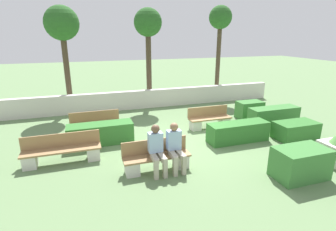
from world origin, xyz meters
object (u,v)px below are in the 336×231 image
(bench_back, at_px, (210,120))
(tree_center_right, at_px, (220,22))
(bench_front, at_px, (157,159))
(person_seated_man, at_px, (157,147))
(bench_right_side, at_px, (62,152))
(tree_leftmost, at_px, (62,26))
(bench_left_side, at_px, (96,126))
(person_seated_woman, at_px, (175,145))
(tree_center_left, at_px, (148,27))

(bench_back, xyz_separation_m, tree_center_right, (2.87, 4.75, 3.87))
(bench_front, distance_m, person_seated_man, 0.44)
(bench_right_side, relative_size, tree_leftmost, 0.45)
(bench_left_side, bearing_deg, person_seated_woman, -69.02)
(bench_back, bearing_deg, bench_left_side, 177.22)
(bench_front, relative_size, bench_right_side, 0.85)
(bench_front, relative_size, person_seated_man, 1.39)
(bench_right_side, xyz_separation_m, person_seated_woman, (2.95, -1.40, 0.40))
(person_seated_woman, xyz_separation_m, tree_center_left, (1.12, 7.10, 3.18))
(bench_front, xyz_separation_m, tree_center_right, (5.79, 7.34, 3.87))
(person_seated_woman, height_order, tree_center_left, tree_center_left)
(bench_left_side, bearing_deg, tree_leftmost, 96.82)
(person_seated_man, bearing_deg, tree_leftmost, 108.11)
(bench_back, distance_m, tree_center_left, 5.82)
(person_seated_man, bearing_deg, person_seated_woman, -0.07)
(person_seated_woman, bearing_deg, person_seated_man, 179.93)
(bench_left_side, distance_m, tree_leftmost, 5.18)
(bench_back, relative_size, tree_center_right, 0.34)
(bench_left_side, height_order, bench_back, same)
(person_seated_man, height_order, tree_center_left, tree_center_left)
(bench_back, height_order, tree_leftmost, tree_leftmost)
(bench_right_side, xyz_separation_m, person_seated_man, (2.43, -1.40, 0.40))
(bench_right_side, height_order, bench_back, same)
(tree_leftmost, distance_m, tree_center_right, 8.16)
(tree_leftmost, xyz_separation_m, tree_center_right, (8.14, 0.40, 0.29))
(person_seated_man, distance_m, person_seated_woman, 0.52)
(bench_left_side, bearing_deg, person_seated_man, -76.03)
(bench_left_side, relative_size, tree_center_right, 0.36)
(bench_right_side, bearing_deg, bench_left_side, 62.95)
(tree_center_left, bearing_deg, bench_front, -102.98)
(bench_right_side, distance_m, tree_leftmost, 6.71)
(tree_leftmost, bearing_deg, tree_center_left, 0.35)
(bench_left_side, height_order, person_seated_woman, person_seated_woman)
(tree_leftmost, bearing_deg, tree_center_right, 2.81)
(bench_right_side, relative_size, tree_center_left, 0.45)
(bench_left_side, height_order, tree_center_left, tree_center_left)
(person_seated_man, distance_m, tree_center_right, 10.09)
(bench_left_side, xyz_separation_m, tree_center_right, (7.20, 4.02, 3.87))
(bench_left_side, relative_size, bench_right_side, 0.83)
(bench_back, height_order, person_seated_man, person_seated_man)
(bench_right_side, relative_size, bench_back, 1.26)
(bench_right_side, height_order, person_seated_woman, person_seated_woman)
(tree_leftmost, bearing_deg, person_seated_man, -71.89)
(bench_left_side, xyz_separation_m, bench_back, (4.34, -0.73, -0.00))
(bench_front, bearing_deg, person_seated_woman, -15.62)
(tree_leftmost, relative_size, tree_center_left, 1.00)
(tree_center_right, bearing_deg, bench_left_side, -150.84)
(bench_front, height_order, bench_left_side, same)
(bench_right_side, xyz_separation_m, tree_center_right, (8.26, 6.08, 3.86))
(tree_leftmost, distance_m, tree_center_left, 3.95)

